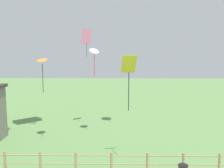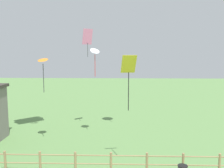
{
  "view_description": "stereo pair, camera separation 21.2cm",
  "coord_description": "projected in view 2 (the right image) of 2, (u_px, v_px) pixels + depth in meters",
  "views": [
    {
      "loc": [
        0.26,
        -6.37,
        7.03
      ],
      "look_at": [
        0.0,
        9.33,
        5.0
      ],
      "focal_mm": 40.0,
      "sensor_mm": 36.0,
      "label": 1
    },
    {
      "loc": [
        0.47,
        -6.36,
        7.03
      ],
      "look_at": [
        0.0,
        9.33,
        5.0
      ],
      "focal_mm": 40.0,
      "sensor_mm": 36.0,
      "label": 2
    }
  ],
  "objects": [
    {
      "name": "kite_pink_diamond",
      "position": [
        88.0,
        38.0,
        21.68
      ],
      "size": [
        0.9,
        0.84,
        2.42
      ],
      "color": "pink"
    },
    {
      "name": "wooden_fence",
      "position": [
        111.0,
        162.0,
        14.4
      ],
      "size": [
        20.82,
        0.14,
        1.29
      ],
      "color": "#9E7F56",
      "rests_on": "ground_plane"
    },
    {
      "name": "kite_orange_delta",
      "position": [
        43.0,
        62.0,
        18.28
      ],
      "size": [
        0.88,
        0.86,
        2.58
      ],
      "color": "orange"
    },
    {
      "name": "kite_yellow_diamond",
      "position": [
        129.0,
        70.0,
        14.69
      ],
      "size": [
        0.96,
        0.74,
        3.32
      ],
      "color": "yellow"
    },
    {
      "name": "kite_white_delta",
      "position": [
        95.0,
        52.0,
        19.59
      ],
      "size": [
        1.0,
        0.97,
        2.27
      ],
      "color": "white"
    }
  ]
}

